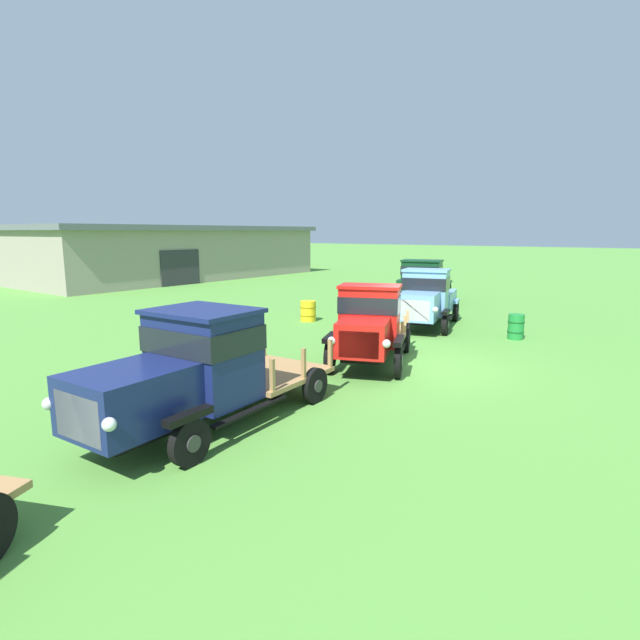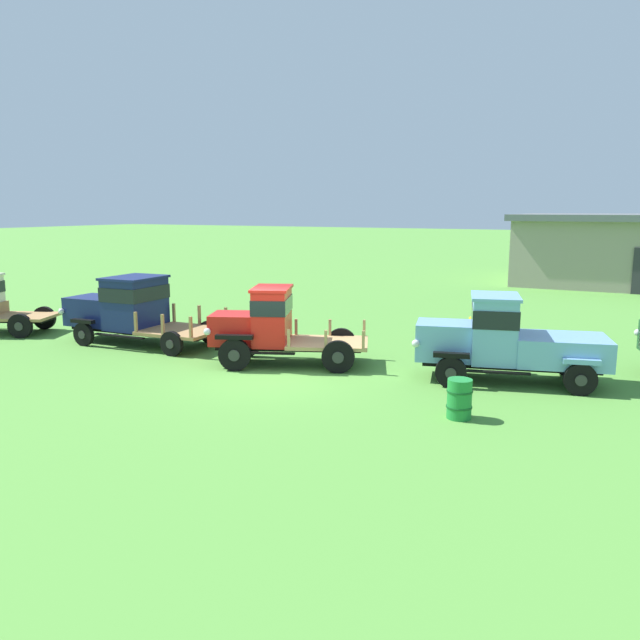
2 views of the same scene
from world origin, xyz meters
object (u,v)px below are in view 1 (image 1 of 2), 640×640
Objects in this scene: farm_shed at (176,252)px; vintage_truck_far_side at (427,299)px; vintage_truck_back_of_row at (423,281)px; oil_drum_beside_row at (308,311)px; vintage_truck_midrow_center at (369,325)px; oil_drum_near_fence at (516,327)px; vintage_truck_second_in_line at (192,369)px.

vintage_truck_far_side is (-7.53, -24.86, -0.96)m from farm_shed.
vintage_truck_back_of_row is (5.82, 2.88, 0.03)m from vintage_truck_far_side.
vintage_truck_midrow_center is at bearing -129.32° from oil_drum_beside_row.
vintage_truck_far_side is 0.85× the size of vintage_truck_back_of_row.
vintage_truck_far_side is at bearing 85.43° from oil_drum_near_fence.
vintage_truck_far_side reaches higher than oil_drum_near_fence.
farm_shed reaches higher than vintage_truck_midrow_center.
oil_drum_near_fence is (-7.80, -28.28, -1.63)m from farm_shed.
oil_drum_beside_row is at bearing -114.34° from farm_shed.
farm_shed is at bearing 52.83° from vintage_truck_second_in_line.
farm_shed reaches higher than oil_drum_beside_row.
oil_drum_beside_row is at bearing 100.49° from oil_drum_near_fence.
oil_drum_beside_row is (-7.54, 1.55, -0.71)m from vintage_truck_back_of_row.
vintage_truck_back_of_row is 6.90× the size of oil_drum_near_fence.
vintage_truck_midrow_center is at bearing 160.30° from oil_drum_near_fence.
vintage_truck_second_in_line and vintage_truck_midrow_center have the same top height.
vintage_truck_far_side reaches higher than vintage_truck_midrow_center.
vintage_truck_back_of_row is at bearing 18.66° from vintage_truck_midrow_center.
oil_drum_beside_row is 7.97m from oil_drum_near_fence.
farm_shed is 22.50m from oil_drum_beside_row.
vintage_truck_far_side reaches higher than vintage_truck_second_in_line.
vintage_truck_second_in_line is (-19.56, -25.79, -0.89)m from farm_shed.
vintage_truck_far_side is 6.05× the size of oil_drum_beside_row.
farm_shed is at bearing 74.58° from oil_drum_near_fence.
farm_shed reaches higher than vintage_truck_second_in_line.
farm_shed is 4.58× the size of vintage_truck_far_side.
farm_shed is at bearing 61.99° from vintage_truck_midrow_center.
oil_drum_beside_row is at bearing 27.43° from vintage_truck_second_in_line.
vintage_truck_back_of_row is at bearing -11.59° from oil_drum_beside_row.
oil_drum_near_fence is at bearing -11.93° from vintage_truck_second_in_line.
oil_drum_beside_row is at bearing 50.68° from vintage_truck_midrow_center.
farm_shed is 27.71× the size of oil_drum_beside_row.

